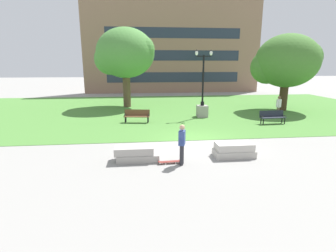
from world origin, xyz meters
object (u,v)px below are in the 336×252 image
skateboard (170,162)px  park_bench_near_right (272,116)px  park_bench_near_left (137,115)px  concrete_block_left (234,150)px  lamp_post_right (202,104)px  concrete_block_center (136,154)px  person_bystander_near_lawn (279,106)px  person_skateboarder (182,142)px

skateboard → park_bench_near_right: (7.95, 6.68, 0.45)m
park_bench_near_left → concrete_block_left: bearing=-59.5°
concrete_block_left → skateboard: concrete_block_left is taller
park_bench_near_left → lamp_post_right: size_ratio=0.36×
concrete_block_center → park_bench_near_left: park_bench_near_left is taller
concrete_block_left → park_bench_near_right: (4.97, 6.12, 0.23)m
skateboard → lamp_post_right: lamp_post_right is taller
concrete_block_left → person_bystander_near_lawn: bearing=51.1°
person_skateboarder → park_bench_near_right: (7.47, 6.82, -0.43)m
person_skateboarder → person_bystander_near_lawn: person_bystander_near_lawn is taller
skateboard → park_bench_near_right: 10.39m
skateboard → person_bystander_near_lawn: 12.48m
person_skateboarder → park_bench_near_left: 8.45m
person_bystander_near_lawn → person_skateboarder: bearing=-136.0°
park_bench_near_right → person_bystander_near_lawn: bearing=51.8°
lamp_post_right → concrete_block_center: bearing=-119.3°
park_bench_near_right → park_bench_near_left: bearing=171.5°
skateboard → person_skateboarder: bearing=-17.0°
concrete_block_center → skateboard: concrete_block_center is taller
lamp_post_right → person_bystander_near_lawn: lamp_post_right is taller
concrete_block_left → person_skateboarder: bearing=-164.4°
person_skateboarder → park_bench_near_right: 10.13m
concrete_block_center → concrete_block_left: same height
lamp_post_right → person_skateboarder: bearing=-108.1°
park_bench_near_right → person_skateboarder: bearing=-137.6°
park_bench_near_left → park_bench_near_right: (9.39, -1.40, 0.00)m
skateboard → park_bench_near_right: bearing=40.0°
person_skateboarder → park_bench_near_left: person_skateboarder is taller
skateboard → concrete_block_left: bearing=10.5°
park_bench_near_left → person_bystander_near_lawn: 10.71m
skateboard → park_bench_near_right: park_bench_near_right is taller
concrete_block_center → skateboard: size_ratio=1.83×
park_bench_near_left → park_bench_near_right: same height
concrete_block_center → person_bystander_near_lawn: (10.67, 7.82, 0.68)m
concrete_block_center → park_bench_near_right: bearing=33.3°
park_bench_near_left → lamp_post_right: 5.31m
person_skateboarder → park_bench_near_left: size_ratio=0.92×
concrete_block_center → lamp_post_right: (5.05, 9.02, 0.75)m
concrete_block_center → person_bystander_near_lawn: 13.25m
person_bystander_near_lawn → skateboard: bearing=-138.0°
concrete_block_left → person_skateboarder: person_skateboarder is taller
person_skateboarder → lamp_post_right: 10.18m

